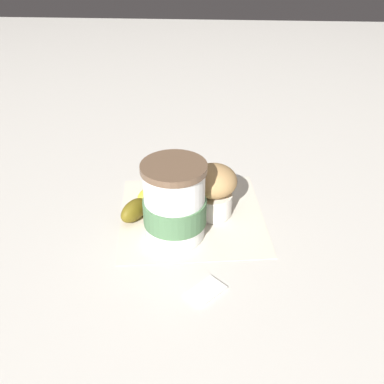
# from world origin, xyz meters

# --- Properties ---
(ground_plane) EXTENTS (3.00, 3.00, 0.00)m
(ground_plane) POSITION_xyz_m (0.00, 0.00, 0.00)
(ground_plane) COLOR beige
(paper_napkin) EXTENTS (0.26, 0.26, 0.00)m
(paper_napkin) POSITION_xyz_m (0.00, 0.00, 0.00)
(paper_napkin) COLOR beige
(paper_napkin) RESTS_ON ground_plane
(coffee_cup) EXTENTS (0.10, 0.10, 0.12)m
(coffee_cup) POSITION_xyz_m (-0.05, 0.02, 0.06)
(coffee_cup) COLOR white
(coffee_cup) RESTS_ON paper_napkin
(muffin) EXTENTS (0.08, 0.08, 0.09)m
(muffin) POSITION_xyz_m (0.01, -0.03, 0.05)
(muffin) COLOR white
(muffin) RESTS_ON paper_napkin
(banana) EXTENTS (0.13, 0.13, 0.04)m
(banana) POSITION_xyz_m (0.03, 0.06, 0.02)
(banana) COLOR gold
(banana) RESTS_ON paper_napkin
(sugar_packet) EXTENTS (0.06, 0.06, 0.01)m
(sugar_packet) POSITION_xyz_m (-0.17, -0.03, 0.00)
(sugar_packet) COLOR white
(sugar_packet) RESTS_ON ground_plane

